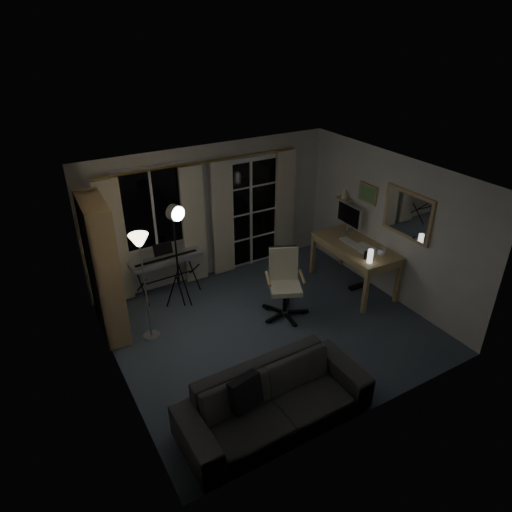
{
  "coord_description": "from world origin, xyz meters",
  "views": [
    {
      "loc": [
        -3.02,
        -4.77,
        4.29
      ],
      "look_at": [
        -0.06,
        0.35,
        1.11
      ],
      "focal_mm": 32.0,
      "sensor_mm": 36.0,
      "label": 1
    }
  ],
  "objects_px": {
    "desk": "(355,250)",
    "office_chair": "(284,276)",
    "bookshelf": "(102,274)",
    "studio_light": "(176,225)",
    "sofa": "(275,393)",
    "mug": "(382,251)",
    "monitor": "(349,216)",
    "keyboard_piano": "(166,260)",
    "torchiere_lamp": "(141,257)"
  },
  "relations": [
    {
      "from": "desk",
      "to": "office_chair",
      "type": "bearing_deg",
      "value": -177.36
    },
    {
      "from": "bookshelf",
      "to": "desk",
      "type": "relative_size",
      "value": 1.35
    },
    {
      "from": "studio_light",
      "to": "sofa",
      "type": "xyz_separation_m",
      "value": [
        0.04,
        -2.76,
        -1.03
      ]
    },
    {
      "from": "mug",
      "to": "desk",
      "type": "bearing_deg",
      "value": 101.31
    },
    {
      "from": "desk",
      "to": "bookshelf",
      "type": "bearing_deg",
      "value": 170.05
    },
    {
      "from": "bookshelf",
      "to": "monitor",
      "type": "bearing_deg",
      "value": -2.53
    },
    {
      "from": "monitor",
      "to": "sofa",
      "type": "xyz_separation_m",
      "value": [
        -2.98,
        -2.33,
        -0.69
      ]
    },
    {
      "from": "keyboard_piano",
      "to": "mug",
      "type": "bearing_deg",
      "value": -34.35
    },
    {
      "from": "studio_light",
      "to": "monitor",
      "type": "height_order",
      "value": "studio_light"
    },
    {
      "from": "keyboard_piano",
      "to": "office_chair",
      "type": "height_order",
      "value": "office_chair"
    },
    {
      "from": "bookshelf",
      "to": "monitor",
      "type": "distance_m",
      "value": 4.22
    },
    {
      "from": "studio_light",
      "to": "sofa",
      "type": "distance_m",
      "value": 2.95
    },
    {
      "from": "monitor",
      "to": "mug",
      "type": "distance_m",
      "value": 0.99
    },
    {
      "from": "torchiere_lamp",
      "to": "desk",
      "type": "bearing_deg",
      "value": -6.35
    },
    {
      "from": "studio_light",
      "to": "mug",
      "type": "relative_size",
      "value": 13.54
    },
    {
      "from": "bookshelf",
      "to": "desk",
      "type": "xyz_separation_m",
      "value": [
        4.01,
        -0.83,
        -0.28
      ]
    },
    {
      "from": "bookshelf",
      "to": "sofa",
      "type": "relative_size",
      "value": 0.92
    },
    {
      "from": "studio_light",
      "to": "bookshelf",
      "type": "bearing_deg",
      "value": 162.33
    },
    {
      "from": "torchiere_lamp",
      "to": "mug",
      "type": "xyz_separation_m",
      "value": [
        3.63,
        -0.89,
        -0.46
      ]
    },
    {
      "from": "torchiere_lamp",
      "to": "monitor",
      "type": "height_order",
      "value": "torchiere_lamp"
    },
    {
      "from": "bookshelf",
      "to": "sofa",
      "type": "bearing_deg",
      "value": -63.1
    },
    {
      "from": "torchiere_lamp",
      "to": "studio_light",
      "type": "height_order",
      "value": "studio_light"
    },
    {
      "from": "keyboard_piano",
      "to": "desk",
      "type": "relative_size",
      "value": 0.77
    },
    {
      "from": "desk",
      "to": "monitor",
      "type": "bearing_deg",
      "value": 68.22
    },
    {
      "from": "bookshelf",
      "to": "torchiere_lamp",
      "type": "xyz_separation_m",
      "value": [
        0.48,
        -0.44,
        0.36
      ]
    },
    {
      "from": "office_chair",
      "to": "mug",
      "type": "distance_m",
      "value": 1.65
    },
    {
      "from": "keyboard_piano",
      "to": "torchiere_lamp",
      "type": "bearing_deg",
      "value": -125.84
    },
    {
      "from": "studio_light",
      "to": "desk",
      "type": "distance_m",
      "value": 3.05
    },
    {
      "from": "sofa",
      "to": "office_chair",
      "type": "bearing_deg",
      "value": 53.39
    },
    {
      "from": "keyboard_piano",
      "to": "studio_light",
      "type": "relative_size",
      "value": 0.66
    },
    {
      "from": "sofa",
      "to": "desk",
      "type": "bearing_deg",
      "value": 33.05
    },
    {
      "from": "monitor",
      "to": "mug",
      "type": "xyz_separation_m",
      "value": [
        -0.1,
        -0.95,
        -0.25
      ]
    },
    {
      "from": "torchiere_lamp",
      "to": "mug",
      "type": "bearing_deg",
      "value": -13.82
    },
    {
      "from": "office_chair",
      "to": "keyboard_piano",
      "type": "bearing_deg",
      "value": 159.93
    },
    {
      "from": "monitor",
      "to": "keyboard_piano",
      "type": "bearing_deg",
      "value": 165.2
    },
    {
      "from": "sofa",
      "to": "bookshelf",
      "type": "bearing_deg",
      "value": 113.3
    },
    {
      "from": "mug",
      "to": "office_chair",
      "type": "bearing_deg",
      "value": 162.91
    },
    {
      "from": "keyboard_piano",
      "to": "studio_light",
      "type": "distance_m",
      "value": 0.95
    },
    {
      "from": "keyboard_piano",
      "to": "sofa",
      "type": "bearing_deg",
      "value": -90.62
    },
    {
      "from": "keyboard_piano",
      "to": "sofa",
      "type": "xyz_separation_m",
      "value": [
        0.1,
        -3.25,
        -0.21
      ]
    },
    {
      "from": "torchiere_lamp",
      "to": "mug",
      "type": "height_order",
      "value": "torchiere_lamp"
    },
    {
      "from": "torchiere_lamp",
      "to": "mug",
      "type": "relative_size",
      "value": 12.45
    },
    {
      "from": "mug",
      "to": "sofa",
      "type": "xyz_separation_m",
      "value": [
        -2.89,
        -1.38,
        -0.45
      ]
    },
    {
      "from": "bookshelf",
      "to": "torchiere_lamp",
      "type": "height_order",
      "value": "bookshelf"
    },
    {
      "from": "bookshelf",
      "to": "sofa",
      "type": "xyz_separation_m",
      "value": [
        1.22,
        -2.71,
        -0.56
      ]
    },
    {
      "from": "bookshelf",
      "to": "mug",
      "type": "distance_m",
      "value": 4.32
    },
    {
      "from": "torchiere_lamp",
      "to": "sofa",
      "type": "relative_size",
      "value": 0.74
    },
    {
      "from": "keyboard_piano",
      "to": "sofa",
      "type": "relative_size",
      "value": 0.53
    },
    {
      "from": "sofa",
      "to": "studio_light",
      "type": "bearing_deg",
      "value": 89.86
    },
    {
      "from": "bookshelf",
      "to": "monitor",
      "type": "height_order",
      "value": "bookshelf"
    }
  ]
}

